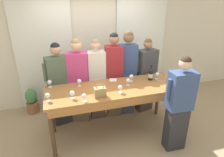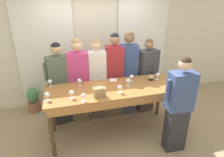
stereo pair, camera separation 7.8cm
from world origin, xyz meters
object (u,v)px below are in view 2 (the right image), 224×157
Objects in this scene: guest_olive_jacket at (60,84)px; guest_striped_shirt at (114,75)px; wine_glass_front_right at (79,81)px; guest_cream_sweater at (97,79)px; wine_glass_back_mid at (120,88)px; wine_glass_center_mid at (72,93)px; guest_navy_coat at (128,72)px; wine_glass_center_right at (83,96)px; guest_pink_top at (79,80)px; potted_plant at (33,100)px; wine_glass_back_right at (128,81)px; guest_beige_cap at (147,76)px; wine_glass_center_left at (170,80)px; handbag at (99,92)px; wine_glass_back_left at (158,75)px; wine_bottle at (151,75)px; wine_glass_front_mid at (132,77)px; wine_glass_near_host at (47,95)px; host_pouring at (179,106)px; tasting_bar at (114,94)px; wine_glass_front_left at (50,82)px.

guest_striped_shirt reaches higher than guest_olive_jacket.
guest_cream_sweater is (0.40, 0.37, -0.16)m from wine_glass_front_right.
wine_glass_back_mid is 1.30m from guest_olive_jacket.
guest_navy_coat reaches higher than wine_glass_center_mid.
wine_glass_center_right is 1.03m from guest_olive_jacket.
potted_plant is at bearing 149.62° from guest_pink_top.
wine_glass_back_right is 1.36m from guest_olive_jacket.
wine_glass_back_right is 0.08× the size of guest_beige_cap.
wine_glass_front_right is 0.54m from guest_olive_jacket.
wine_glass_center_left and wine_glass_center_mid have the same top height.
handbag is 1.68× the size of wine_glass_center_mid.
wine_glass_back_left is (1.52, 0.47, 0.00)m from wine_glass_center_right.
guest_pink_top is 0.74m from guest_striped_shirt.
handbag reaches higher than wine_glass_back_left.
wine_glass_center_right is at bearing -41.72° from wine_glass_center_mid.
wine_glass_center_left is at bearing -45.39° from wine_bottle.
guest_olive_jacket reaches higher than wine_glass_center_right.
handbag is at bearing -161.02° from wine_bottle.
wine_glass_back_left is at bearing -4.71° from wine_glass_front_mid.
guest_navy_coat reaches higher than wine_glass_back_right.
guest_pink_top is (0.03, 0.95, -0.15)m from wine_glass_center_right.
wine_glass_back_mid is (-1.00, -0.08, 0.00)m from wine_glass_center_left.
wine_glass_near_host is 0.08× the size of host_pouring.
wine_glass_center_left is at bearing -40.82° from guest_striped_shirt.
wine_glass_center_right is at bearing -18.13° from wine_glass_near_host.
wine_glass_front_mid is at bearing 154.05° from wine_glass_center_left.
wine_glass_near_host is (-2.06, -0.29, 0.00)m from wine_glass_back_left.
wine_glass_front_right is 1.00× the size of wine_glass_back_left.
tasting_bar is 1.29× the size of guest_navy_coat.
wine_glass_back_mid is 1.22m from guest_beige_cap.
guest_striped_shirt is at bearing 80.67° from wine_glass_back_mid.
guest_pink_top is 1.34m from potted_plant.
wine_glass_front_right is (-0.99, 0.07, 0.00)m from wine_glass_front_mid.
wine_bottle reaches higher than wine_glass_near_host.
wine_glass_front_right is 1.00× the size of wine_glass_center_right.
wine_glass_back_mid is (-0.74, -0.34, -0.03)m from wine_bottle.
guest_striped_shirt is (0.14, 0.82, -0.12)m from wine_glass_back_mid.
host_pouring is at bearing -32.31° from wine_glass_front_right.
wine_bottle is 0.39m from wine_glass_front_mid.
guest_cream_sweater is at bearing 54.28° from wine_glass_center_mid.
wine_glass_front_left is 1.00× the size of wine_glass_center_left.
handbag is at bearing 159.82° from host_pouring.
wine_glass_front_left and wine_glass_front_right have the same top height.
wine_glass_center_mid is 0.08× the size of guest_beige_cap.
potted_plant is (-1.98, 1.03, -0.79)m from wine_glass_front_mid.
guest_olive_jacket is (-0.18, 0.80, -0.18)m from wine_glass_center_mid.
guest_pink_top is at bearing 53.10° from wine_glass_near_host.
wine_glass_front_left is 2.06m from guest_beige_cap.
guest_pink_top is 1.06× the size of guest_beige_cap.
wine_glass_center_left is 0.08× the size of host_pouring.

